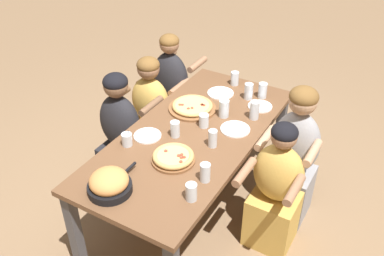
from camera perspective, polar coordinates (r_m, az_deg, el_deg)
The scene contains 25 objects.
ground_plane at distance 3.64m, azimuth 0.00°, elevation -11.04°, with size 18.00×18.00×0.00m, color #896B4C.
dining_table at distance 3.17m, azimuth 0.00°, elevation -2.10°, with size 1.92×0.89×0.80m.
pizza_board_main at distance 2.85m, azimuth -2.51°, elevation -3.90°, with size 0.30×0.30×0.06m.
pizza_board_second at distance 3.39m, azimuth 0.04°, elevation 2.86°, with size 0.38×0.38×0.05m.
skillet_bowl at distance 2.65m, azimuth -10.96°, elevation -7.24°, with size 0.40×0.27×0.15m.
empty_plate_a at distance 3.17m, azimuth 5.78°, elevation -0.15°, with size 0.22×0.22×0.02m.
empty_plate_b at distance 3.62m, azimuth 3.82°, elevation 4.67°, with size 0.22×0.22×0.02m.
empty_plate_c at distance 3.47m, azimuth 9.06°, elevation 2.87°, with size 0.19×0.19×0.02m.
empty_plate_d at distance 3.10m, azimuth -5.96°, elevation -1.03°, with size 0.20×0.20×0.02m.
cocktail_glass_blue at distance 3.02m, azimuth -8.67°, elevation -1.60°, with size 0.07×0.07×0.12m.
drinking_glass_a at distance 3.29m, azimuth 4.28°, elevation 2.52°, with size 0.08×0.08×0.14m.
drinking_glass_b at distance 3.17m, azimuth 1.58°, elevation 0.89°, with size 0.07×0.07×0.10m.
drinking_glass_c at distance 2.97m, azimuth 2.77°, elevation -1.50°, with size 0.06×0.06×0.13m.
drinking_glass_d at distance 3.74m, azimuth 5.72°, elevation 6.60°, with size 0.07×0.07×0.12m.
drinking_glass_e at distance 2.69m, azimuth 1.76°, elevation -6.09°, with size 0.07×0.07×0.13m.
drinking_glass_f at distance 2.56m, azimuth -0.09°, elevation -8.61°, with size 0.07×0.07×0.11m.
drinking_glass_g at distance 3.07m, azimuth -2.26°, elevation -0.28°, with size 0.07×0.07×0.12m.
drinking_glass_h at distance 3.29m, azimuth 8.32°, elevation 2.23°, with size 0.07×0.07×0.15m.
drinking_glass_i at distance 3.58m, azimuth 9.39°, elevation 4.96°, with size 0.07×0.07×0.13m.
drinking_glass_j at distance 3.54m, azimuth 7.55°, elevation 4.76°, with size 0.07×0.07×0.14m.
diner_far_midright at distance 3.88m, azimuth -5.40°, elevation 1.53°, with size 0.51×0.40×1.08m.
diner_near_center at distance 3.14m, azimuth 11.06°, elevation -8.52°, with size 0.51×0.40×1.08m.
diner_far_right at distance 4.10m, azimuth -2.79°, elevation 4.11°, with size 0.51×0.40×1.16m.
diner_far_center at distance 3.60m, azimuth -9.30°, elevation -1.45°, with size 0.51×0.40×1.12m.
diner_near_midright at distance 3.37m, azimuth 13.31°, elevation -4.14°, with size 0.51×0.40×1.17m.
Camera 1 is at (-2.20, -1.28, 2.60)m, focal length 40.00 mm.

